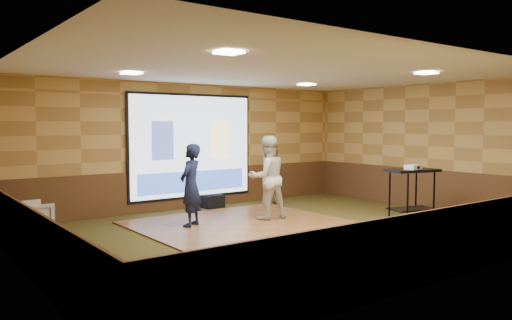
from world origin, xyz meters
TOP-DOWN VIEW (x-y plane):
  - ground at (0.00, 0.00)m, footprint 9.00×9.00m
  - room_shell at (0.00, 0.00)m, footprint 9.04×7.04m
  - wainscot_back at (0.00, 3.48)m, footprint 9.00×0.04m
  - wainscot_front at (0.00, -3.48)m, footprint 9.00×0.04m
  - wainscot_left at (-4.48, 0.00)m, footprint 0.04×7.00m
  - wainscot_right at (4.48, 0.00)m, footprint 0.04×7.00m
  - projector_screen at (0.00, 3.44)m, footprint 3.32×0.06m
  - downlight_nw at (-2.20, 1.80)m, footprint 0.32×0.32m
  - downlight_ne at (2.20, 1.80)m, footprint 0.32×0.32m
  - downlight_sw at (-2.20, -1.50)m, footprint 0.32×0.32m
  - downlight_se at (2.20, -1.50)m, footprint 0.32×0.32m
  - dance_floor at (-0.23, 1.23)m, footprint 4.08×3.13m
  - player_left at (-1.18, 1.40)m, footprint 0.70×0.66m
  - player_right at (0.48, 1.12)m, footprint 0.95×0.79m
  - av_table at (2.76, -0.83)m, footprint 1.05×0.55m
  - projector at (2.69, -0.90)m, footprint 0.29×0.24m
  - mic_stand at (2.05, 2.80)m, footprint 0.59×0.24m
  - banquet_chair at (-4.00, 2.21)m, footprint 0.81×0.79m
  - duffel_bag at (0.40, 3.16)m, footprint 0.52×0.36m

SIDE VIEW (x-z plane):
  - ground at x=0.00m, z-range 0.00..0.00m
  - dance_floor at x=-0.23m, z-range 0.00..0.03m
  - duffel_bag at x=0.40m, z-range 0.00..0.31m
  - banquet_chair at x=-4.00m, z-range 0.00..0.67m
  - wainscot_back at x=0.00m, z-range 0.00..0.95m
  - wainscot_front at x=0.00m, z-range 0.00..0.95m
  - wainscot_left at x=-4.48m, z-range 0.00..0.95m
  - wainscot_right at x=4.48m, z-range 0.00..0.95m
  - mic_stand at x=2.05m, z-range -0.25..1.24m
  - av_table at x=2.76m, z-range 0.25..1.35m
  - player_left at x=-1.18m, z-range 0.03..1.64m
  - player_right at x=0.48m, z-range 0.03..1.79m
  - projector at x=2.69m, z-range 1.11..1.20m
  - projector_screen at x=0.00m, z-range 0.21..2.73m
  - room_shell at x=0.00m, z-range 0.58..3.60m
  - downlight_nw at x=-2.20m, z-range 2.96..2.98m
  - downlight_ne at x=2.20m, z-range 2.96..2.98m
  - downlight_sw at x=-2.20m, z-range 2.96..2.98m
  - downlight_se at x=2.20m, z-range 2.96..2.98m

